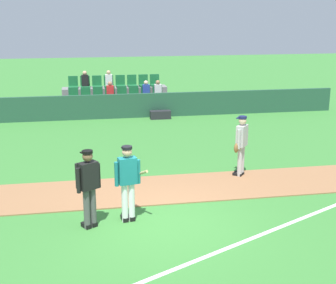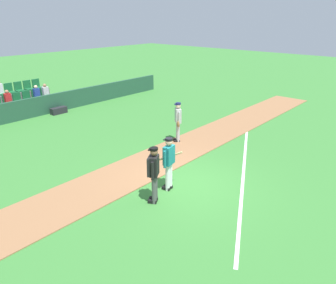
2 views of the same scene
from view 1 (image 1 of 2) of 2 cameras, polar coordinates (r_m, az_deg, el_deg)
name	(u,v)px [view 1 (image 1 of 2)]	position (r m, az deg, el deg)	size (l,w,h in m)	color
ground_plane	(157,223)	(10.87, -1.32, -9.65)	(80.00, 80.00, 0.00)	#387A33
infield_dirt_path	(145,190)	(12.72, -2.75, -5.75)	(28.00, 2.10, 0.03)	#936642
foul_line_chalk	(292,222)	(11.25, 14.57, -9.24)	(12.00, 0.10, 0.01)	white
dugout_fence	(118,106)	(21.21, -5.95, 4.25)	(20.00, 0.16, 1.07)	#234C38
stadium_bleachers	(116,101)	(22.63, -6.21, 4.87)	(5.00, 2.10, 1.90)	slate
batter_teal_jersey	(128,181)	(10.65, -4.79, -4.59)	(0.73, 0.73, 1.76)	white
umpire_home_plate	(88,184)	(10.45, -9.47, -4.99)	(0.54, 0.46, 1.76)	#4C4C4C
runner_grey_jersey	(241,144)	(13.67, 8.70, -0.23)	(0.53, 0.53, 1.76)	#B2B2B2
equipment_bag	(160,115)	(21.05, -0.92, 3.26)	(0.90, 0.36, 0.36)	#232328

